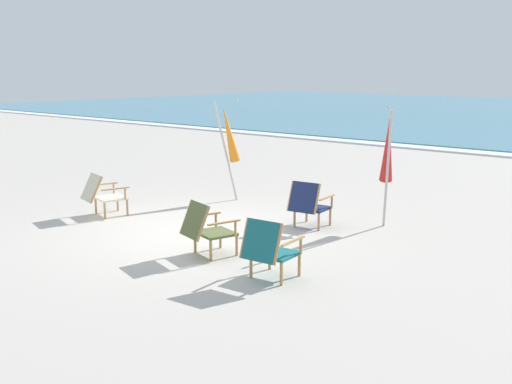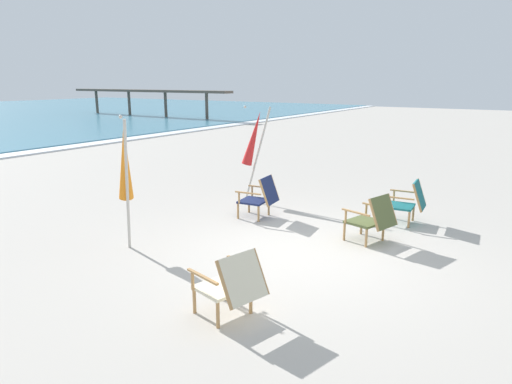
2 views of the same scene
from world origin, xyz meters
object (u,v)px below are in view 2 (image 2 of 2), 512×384
at_px(beach_chair_front_left, 409,201).
at_px(umbrella_furled_orange, 125,164).
at_px(beach_chair_far_center, 231,283).
at_px(umbrella_furled_red, 254,139).
at_px(beach_chair_back_right, 373,217).
at_px(beach_chair_front_right, 261,196).

relative_size(beach_chair_front_left, umbrella_furled_orange, 0.39).
bearing_deg(beach_chair_far_center, umbrella_furled_red, 30.41).
distance_m(beach_chair_front_left, umbrella_furled_red, 3.41).
bearing_deg(umbrella_furled_orange, beach_chair_back_right, -51.91).
distance_m(beach_chair_front_right, umbrella_furled_red, 1.59).
bearing_deg(umbrella_furled_orange, beach_chair_front_right, -16.65).
relative_size(beach_chair_back_right, umbrella_furled_orange, 0.40).
relative_size(beach_chair_front_right, beach_chair_front_left, 1.00).
height_order(beach_chair_far_center, umbrella_furled_red, umbrella_furled_red).
distance_m(beach_chair_far_center, beach_chair_back_right, 3.24).
height_order(umbrella_furled_orange, umbrella_furled_red, umbrella_furled_orange).
bearing_deg(beach_chair_front_left, umbrella_furled_red, 92.45).
xyz_separation_m(beach_chair_far_center, beach_chair_front_right, (3.40, 1.77, 0.01)).
bearing_deg(umbrella_furled_red, beach_chair_far_center, -149.59).
xyz_separation_m(beach_chair_front_right, beach_chair_back_right, (-0.19, -2.25, -0.00)).
bearing_deg(beach_chair_far_center, umbrella_furled_orange, 71.72).
bearing_deg(beach_chair_front_right, beach_chair_back_right, -94.92).
bearing_deg(umbrella_furled_red, beach_chair_back_right, -111.40).
height_order(beach_chair_far_center, umbrella_furled_orange, umbrella_furled_orange).
bearing_deg(beach_chair_back_right, beach_chair_front_left, -8.94).
bearing_deg(beach_chair_far_center, beach_chair_front_right, 27.50).
relative_size(beach_chair_front_right, umbrella_furled_orange, 0.39).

